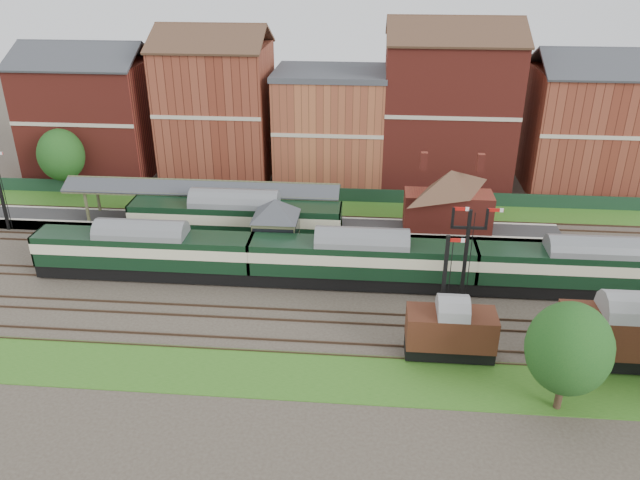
# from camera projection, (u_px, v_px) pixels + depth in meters

# --- Properties ---
(ground) EXTENTS (160.00, 160.00, 0.00)m
(ground) POSITION_uv_depth(u_px,v_px,m) (308.00, 283.00, 50.96)
(ground) COLOR #473D33
(ground) RESTS_ON ground
(grass_back) EXTENTS (90.00, 4.50, 0.06)m
(grass_back) POSITION_uv_depth(u_px,v_px,m) (324.00, 208.00, 65.31)
(grass_back) COLOR #2D6619
(grass_back) RESTS_ON ground
(grass_front) EXTENTS (90.00, 5.00, 0.06)m
(grass_front) POSITION_uv_depth(u_px,v_px,m) (288.00, 375.00, 40.17)
(grass_front) COLOR #2D6619
(grass_front) RESTS_ON ground
(fence) EXTENTS (90.00, 0.12, 1.50)m
(fence) POSITION_uv_depth(u_px,v_px,m) (325.00, 194.00, 66.80)
(fence) COLOR #193823
(fence) RESTS_ON ground
(platform) EXTENTS (55.00, 3.40, 1.00)m
(platform) POSITION_uv_depth(u_px,v_px,m) (267.00, 226.00, 59.89)
(platform) COLOR #2D2D2D
(platform) RESTS_ON ground
(signal_box) EXTENTS (5.40, 5.40, 6.00)m
(signal_box) POSITION_uv_depth(u_px,v_px,m) (276.00, 230.00, 52.73)
(signal_box) COLOR #697F5A
(signal_box) RESTS_ON ground
(brick_hut) EXTENTS (3.20, 2.64, 2.94)m
(brick_hut) POSITION_uv_depth(u_px,v_px,m) (370.00, 255.00, 52.97)
(brick_hut) COLOR maroon
(brick_hut) RESTS_ON ground
(station_building) EXTENTS (8.10, 8.10, 5.90)m
(station_building) POSITION_uv_depth(u_px,v_px,m) (449.00, 199.00, 57.06)
(station_building) COLOR maroon
(station_building) RESTS_ON platform
(canopy) EXTENTS (26.00, 3.89, 4.08)m
(canopy) POSITION_uv_depth(u_px,v_px,m) (202.00, 185.00, 58.59)
(canopy) COLOR brown
(canopy) RESTS_ON platform
(semaphore_bracket) EXTENTS (3.60, 0.25, 8.18)m
(semaphore_bracket) POSITION_uv_depth(u_px,v_px,m) (466.00, 252.00, 45.77)
(semaphore_bracket) COLOR black
(semaphore_bracket) RESTS_ON ground
(semaphore_platform_end) EXTENTS (1.23, 0.25, 8.00)m
(semaphore_platform_end) POSITION_uv_depth(u_px,v_px,m) (0.00, 189.00, 58.69)
(semaphore_platform_end) COLOR black
(semaphore_platform_end) RESTS_ON ground
(semaphore_siding) EXTENTS (1.23, 0.25, 8.00)m
(semaphore_siding) POSITION_uv_depth(u_px,v_px,m) (444.00, 287.00, 42.09)
(semaphore_siding) COLOR black
(semaphore_siding) RESTS_ON ground
(town_backdrop) EXTENTS (69.00, 10.00, 16.00)m
(town_backdrop) POSITION_uv_depth(u_px,v_px,m) (329.00, 120.00, 70.39)
(town_backdrop) COLOR maroon
(town_backdrop) RESTS_ON ground
(dmu_train) EXTENTS (53.46, 2.81, 4.11)m
(dmu_train) POSITION_uv_depth(u_px,v_px,m) (361.00, 259.00, 49.58)
(dmu_train) COLOR black
(dmu_train) RESTS_ON ground
(platform_railcar) EXTENTS (19.10, 3.01, 4.40)m
(platform_railcar) POSITION_uv_depth(u_px,v_px,m) (236.00, 220.00, 56.25)
(platform_railcar) COLOR black
(platform_railcar) RESTS_ON ground
(goods_van_a) EXTENTS (5.84, 2.53, 3.54)m
(goods_van_a) POSITION_uv_depth(u_px,v_px,m) (450.00, 330.00, 41.18)
(goods_van_a) COLOR black
(goods_van_a) RESTS_ON ground
(goods_van_b) EXTENTS (6.88, 2.98, 4.17)m
(goods_van_b) POSITION_uv_depth(u_px,v_px,m) (615.00, 334.00, 40.22)
(goods_van_b) COLOR black
(goods_van_b) RESTS_ON ground
(tree_far) EXTENTS (4.88, 4.88, 7.11)m
(tree_far) POSITION_uv_depth(u_px,v_px,m) (569.00, 349.00, 35.48)
(tree_far) COLOR #382619
(tree_far) RESTS_ON ground
(tree_back) EXTENTS (4.94, 4.94, 7.22)m
(tree_back) POSITION_uv_depth(u_px,v_px,m) (61.00, 155.00, 67.39)
(tree_back) COLOR #382619
(tree_back) RESTS_ON ground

